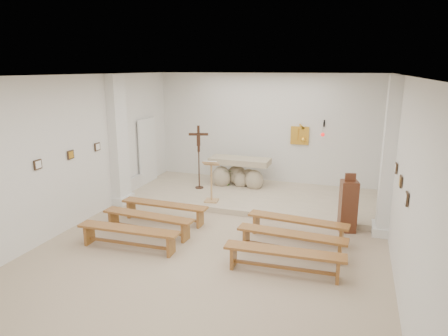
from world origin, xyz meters
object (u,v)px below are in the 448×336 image
(bench_left_second, at_px, (148,219))
(bench_left_third, at_px, (128,233))
(altar, at_px, (239,174))
(bench_left_front, at_px, (164,208))
(bench_right_second, at_px, (291,238))
(donation_pedestal, at_px, (348,206))
(bench_right_front, at_px, (297,224))
(crucifix_stand, at_px, (199,153))
(bench_right_third, at_px, (284,256))
(lectern, at_px, (211,181))

(bench_left_second, height_order, bench_left_third, same)
(altar, distance_m, bench_left_front, 3.22)
(bench_right_second, xyz_separation_m, bench_left_third, (-3.21, -0.81, 0.00))
(donation_pedestal, height_order, bench_right_front, donation_pedestal)
(bench_left_front, xyz_separation_m, bench_left_third, (0.00, -1.62, 0.00))
(bench_left_front, height_order, bench_left_second, same)
(crucifix_stand, height_order, bench_right_second, crucifix_stand)
(bench_right_front, xyz_separation_m, bench_right_third, (-0.00, -1.62, 0.00))
(crucifix_stand, distance_m, bench_left_front, 2.56)
(donation_pedestal, distance_m, bench_left_second, 4.53)
(lectern, height_order, bench_left_front, lectern)
(donation_pedestal, bearing_deg, bench_left_front, 177.19)
(bench_left_third, bearing_deg, altar, 76.40)
(lectern, bearing_deg, bench_right_third, -56.50)
(bench_left_front, bearing_deg, bench_right_second, -12.41)
(donation_pedestal, bearing_deg, bench_right_front, -155.22)
(altar, relative_size, bench_right_front, 0.82)
(lectern, height_order, crucifix_stand, crucifix_stand)
(altar, height_order, bench_left_second, altar)
(crucifix_stand, bearing_deg, bench_left_third, -107.20)
(crucifix_stand, xyz_separation_m, bench_left_front, (0.06, -2.40, -0.89))
(donation_pedestal, xyz_separation_m, bench_left_front, (-4.23, -0.80, -0.26))
(crucifix_stand, xyz_separation_m, bench_left_second, (0.06, -3.21, -0.89))
(altar, relative_size, bench_right_second, 0.83)
(lectern, bearing_deg, bench_left_front, -124.56)
(crucifix_stand, bearing_deg, bench_right_front, -54.25)
(altar, distance_m, bench_left_third, 4.79)
(bench_left_front, xyz_separation_m, bench_right_second, (3.21, -0.81, 0.00))
(donation_pedestal, relative_size, bench_left_third, 0.62)
(bench_left_second, bearing_deg, bench_left_front, 94.00)
(bench_left_front, distance_m, bench_right_front, 3.21)
(crucifix_stand, distance_m, bench_right_front, 4.15)
(bench_left_third, distance_m, bench_right_third, 3.21)
(bench_left_third, bearing_deg, donation_pedestal, 28.11)
(donation_pedestal, bearing_deg, bench_left_third, -163.75)
(altar, height_order, bench_right_third, altar)
(altar, relative_size, crucifix_stand, 0.97)
(altar, bearing_deg, donation_pedestal, -34.18)
(bench_right_front, bearing_deg, bench_right_third, -84.16)
(bench_left_front, height_order, bench_left_third, same)
(lectern, relative_size, bench_left_third, 0.53)
(altar, bearing_deg, crucifix_stand, -146.87)
(bench_right_second, height_order, bench_left_third, same)
(donation_pedestal, distance_m, bench_right_second, 1.92)
(donation_pedestal, bearing_deg, altar, 131.61)
(lectern, bearing_deg, altar, 74.58)
(bench_right_front, height_order, bench_right_third, same)
(bench_right_third, bearing_deg, bench_left_second, 163.50)
(bench_left_front, height_order, bench_right_second, same)
(donation_pedestal, distance_m, bench_left_third, 4.88)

